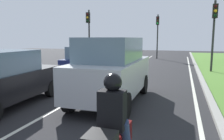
# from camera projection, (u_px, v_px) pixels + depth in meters

# --- Properties ---
(ground_plane) EXTENTS (60.00, 60.00, 0.00)m
(ground_plane) POSITION_uv_depth(u_px,v_px,m) (127.00, 77.00, 12.85)
(ground_plane) COLOR #262628
(lane_line_center) EXTENTS (0.12, 32.00, 0.01)m
(lane_line_center) POSITION_uv_depth(u_px,v_px,m) (115.00, 76.00, 13.07)
(lane_line_center) COLOR silver
(lane_line_center) RESTS_ON ground
(lane_line_right_edge) EXTENTS (0.12, 32.00, 0.01)m
(lane_line_right_edge) POSITION_uv_depth(u_px,v_px,m) (192.00, 81.00, 11.75)
(lane_line_right_edge) COLOR silver
(lane_line_right_edge) RESTS_ON ground
(curb_right) EXTENTS (0.24, 48.00, 0.12)m
(curb_right) POSITION_uv_depth(u_px,v_px,m) (202.00, 80.00, 11.59)
(curb_right) COLOR #9E9B93
(curb_right) RESTS_ON ground
(car_suv_ahead) EXTENTS (1.97, 4.50, 2.28)m
(car_suv_ahead) POSITION_uv_depth(u_px,v_px,m) (112.00, 69.00, 7.73)
(car_suv_ahead) COLOR #B7BABF
(car_suv_ahead) RESTS_ON ground
(car_sedan_left_lane) EXTENTS (1.97, 4.36, 1.86)m
(car_sedan_left_lane) POSITION_uv_depth(u_px,v_px,m) (4.00, 79.00, 7.24)
(car_sedan_left_lane) COLOR black
(car_sedan_left_lane) RESTS_ON ground
(car_hatchback_far) EXTENTS (1.82, 3.75, 1.78)m
(car_hatchback_far) POSITION_uv_depth(u_px,v_px,m) (85.00, 61.00, 13.21)
(car_hatchback_far) COLOR navy
(car_hatchback_far) RESTS_ON ground
(rider_person) EXTENTS (0.50, 0.40, 1.16)m
(rider_person) POSITION_uv_depth(u_px,v_px,m) (113.00, 109.00, 3.35)
(rider_person) COLOR black
(rider_person) RESTS_ON ground
(traffic_light_near_right) EXTENTS (0.32, 0.50, 4.68)m
(traffic_light_near_right) POSITION_uv_depth(u_px,v_px,m) (214.00, 24.00, 14.18)
(traffic_light_near_right) COLOR #2D2D2D
(traffic_light_near_right) RESTS_ON ground
(traffic_light_overhead_left) EXTENTS (0.32, 0.50, 4.74)m
(traffic_light_overhead_left) POSITION_uv_depth(u_px,v_px,m) (89.00, 27.00, 19.49)
(traffic_light_overhead_left) COLOR #2D2D2D
(traffic_light_overhead_left) RESTS_ON ground
(traffic_light_far_median) EXTENTS (0.32, 0.50, 4.83)m
(traffic_light_far_median) POSITION_uv_depth(u_px,v_px,m) (158.00, 29.00, 23.99)
(traffic_light_far_median) COLOR #2D2D2D
(traffic_light_far_median) RESTS_ON ground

